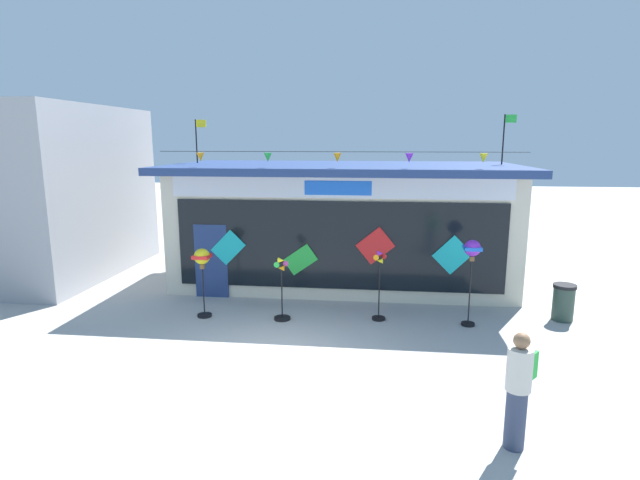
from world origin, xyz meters
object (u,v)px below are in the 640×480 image
(kite_shop_building, at_px, (343,222))
(wind_spinner_left, at_px, (282,290))
(wind_spinner_center_right, at_px, (472,255))
(person_near_camera, at_px, (519,388))
(wind_spinner_far_left, at_px, (202,263))
(trash_bin, at_px, (563,302))
(wind_spinner_center_left, at_px, (379,282))

(kite_shop_building, bearing_deg, wind_spinner_left, -107.79)
(wind_spinner_center_right, xyz_separation_m, person_near_camera, (-0.17, -4.72, -0.77))
(wind_spinner_far_left, height_order, wind_spinner_center_right, wind_spinner_center_right)
(kite_shop_building, relative_size, wind_spinner_far_left, 5.87)
(kite_shop_building, distance_m, wind_spinner_left, 4.02)
(wind_spinner_far_left, bearing_deg, trash_bin, 5.05)
(kite_shop_building, bearing_deg, trash_bin, -28.45)
(wind_spinner_left, distance_m, person_near_camera, 6.19)
(wind_spinner_left, distance_m, wind_spinner_center_left, 2.30)
(wind_spinner_far_left, relative_size, trash_bin, 1.92)
(kite_shop_building, xyz_separation_m, wind_spinner_left, (-1.19, -3.70, -1.04))
(kite_shop_building, distance_m, person_near_camera, 8.84)
(wind_spinner_far_left, bearing_deg, wind_spinner_center_left, 3.42)
(wind_spinner_left, height_order, wind_spinner_center_left, wind_spinner_center_left)
(wind_spinner_far_left, relative_size, wind_spinner_center_right, 0.84)
(wind_spinner_center_left, bearing_deg, trash_bin, 6.63)
(kite_shop_building, height_order, wind_spinner_left, kite_shop_building)
(wind_spinner_center_right, xyz_separation_m, trash_bin, (2.28, 0.62, -1.21))
(wind_spinner_far_left, relative_size, person_near_camera, 1.00)
(wind_spinner_left, xyz_separation_m, person_near_camera, (4.16, -4.58, 0.15))
(wind_spinner_center_right, relative_size, trash_bin, 2.30)
(wind_spinner_center_right, bearing_deg, kite_shop_building, 131.47)
(wind_spinner_left, bearing_deg, wind_spinner_center_left, 6.37)
(wind_spinner_center_left, relative_size, wind_spinner_center_right, 0.84)
(wind_spinner_center_left, height_order, wind_spinner_center_right, wind_spinner_center_right)
(person_near_camera, xyz_separation_m, trash_bin, (2.44, 5.34, -0.44))
(wind_spinner_left, xyz_separation_m, wind_spinner_center_left, (2.28, 0.25, 0.20))
(wind_spinner_far_left, relative_size, wind_spinner_left, 1.10)
(wind_spinner_center_right, bearing_deg, wind_spinner_center_left, 176.77)
(kite_shop_building, height_order, wind_spinner_center_left, kite_shop_building)
(wind_spinner_center_left, bearing_deg, kite_shop_building, 107.63)
(kite_shop_building, xyz_separation_m, wind_spinner_center_right, (3.14, -3.56, -0.13))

